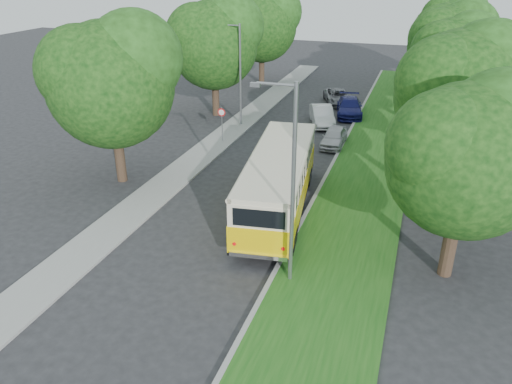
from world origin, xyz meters
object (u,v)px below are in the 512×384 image
(car_blue, at_px, (349,107))
(lamppost_far, at_px, (239,72))
(vintage_bus, at_px, (278,183))
(car_silver, at_px, (334,137))
(car_grey, at_px, (338,97))
(lamppost_near, at_px, (291,181))
(car_white, at_px, (322,116))

(car_blue, bearing_deg, lamppost_far, -155.19)
(vintage_bus, distance_m, car_blue, 18.28)
(lamppost_far, relative_size, car_silver, 2.04)
(vintage_bus, height_order, car_grey, vintage_bus)
(lamppost_near, relative_size, lamppost_far, 1.07)
(vintage_bus, bearing_deg, lamppost_far, 110.20)
(car_white, distance_m, car_blue, 3.53)
(car_white, bearing_deg, lamppost_far, -179.02)
(vintage_bus, bearing_deg, car_white, 85.69)
(lamppost_near, xyz_separation_m, vintage_bus, (-2.06, 5.60, -2.78))
(vintage_bus, xyz_separation_m, car_white, (-0.91, 15.11, -0.87))
(lamppost_near, xyz_separation_m, car_blue, (-1.36, 23.85, -3.67))
(vintage_bus, relative_size, car_blue, 2.21)
(vintage_bus, bearing_deg, car_blue, 80.06)
(lamppost_far, relative_size, car_white, 1.72)
(car_white, bearing_deg, car_blue, 43.52)
(lamppost_far, bearing_deg, lamppost_near, -64.29)
(car_blue, bearing_deg, car_white, -127.61)
(car_white, height_order, car_blue, car_white)
(lamppost_far, height_order, car_silver, lamppost_far)
(lamppost_near, relative_size, car_white, 1.84)
(car_blue, bearing_deg, lamppost_near, -97.26)
(car_silver, xyz_separation_m, car_white, (-1.76, 4.42, 0.09))
(car_silver, bearing_deg, car_white, 111.60)
(car_silver, relative_size, car_blue, 0.76)
(vintage_bus, bearing_deg, car_silver, 77.68)
(vintage_bus, bearing_deg, car_grey, 84.55)
(lamppost_far, relative_size, vintage_bus, 0.70)
(car_grey, bearing_deg, car_blue, -84.47)
(car_blue, relative_size, car_grey, 1.10)
(car_white, relative_size, car_blue, 0.90)
(vintage_bus, distance_m, car_silver, 10.77)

